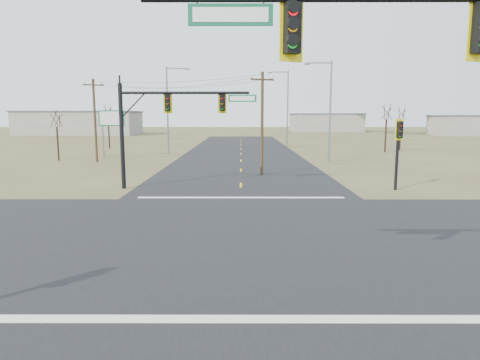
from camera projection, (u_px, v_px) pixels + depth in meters
The scene contains 20 objects.
ground at pixel (241, 233), 17.47m from camera, with size 320.00×320.00×0.00m, color olive.
road_ew at pixel (241, 233), 17.47m from camera, with size 160.00×14.00×0.02m, color black.
road_ns at pixel (241, 233), 17.47m from camera, with size 14.00×160.00×0.02m, color black.
stop_bar_near at pixel (241, 319), 10.05m from camera, with size 12.00×0.40×0.01m, color silver.
stop_bar_far at pixel (241, 197), 24.88m from camera, with size 12.00×0.40×0.01m, color silver.
mast_arm_far at pixel (168, 113), 27.40m from camera, with size 8.84×0.53×6.79m.
pedestal_signal_ne at pixel (399, 139), 26.98m from camera, with size 0.66×0.57×4.57m.
utility_pole_near at pixel (262, 122), 33.80m from camera, with size 1.88×0.87×8.13m.
utility_pole_far at pixel (95, 119), 43.31m from camera, with size 2.00×0.67×8.38m.
highway_sign at pixel (112, 124), 48.67m from camera, with size 2.82×0.51×5.32m.
streetlight_a at pixel (328, 106), 43.23m from camera, with size 2.82×0.30×10.14m.
streetlight_b at pixel (286, 104), 65.06m from camera, with size 3.18×0.34×11.42m.
streetlight_c at pixel (169, 106), 51.76m from camera, with size 2.95×0.48×10.53m.
bare_tree_a at pixel (56, 118), 44.84m from camera, with size 2.91×2.91×5.63m.
bare_tree_b at pixel (108, 111), 60.72m from camera, with size 3.37×3.37×6.77m.
bare_tree_c at pixel (387, 111), 54.87m from camera, with size 3.39×3.39×6.75m.
bare_tree_d at pixel (402, 113), 58.00m from camera, with size 2.99×2.99×6.33m.
warehouse_left at pixel (80, 123), 106.12m from camera, with size 28.00×14.00×5.50m, color #9E978C.
warehouse_mid at pixel (326, 123), 125.79m from camera, with size 20.00×12.00×5.00m, color #9E978C.
warehouse_right at pixel (473, 126), 101.05m from camera, with size 18.00×10.00×4.50m, color #9E978C.
Camera 1 is at (0.00, -16.94, 4.77)m, focal length 32.00 mm.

